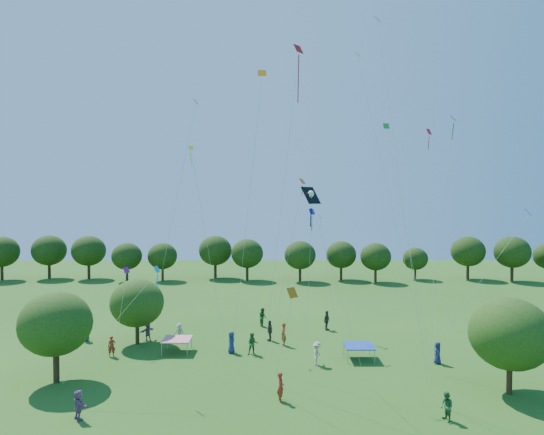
% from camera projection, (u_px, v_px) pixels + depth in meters
% --- Properties ---
extents(near_tree_west, '(4.72, 4.72, 6.07)m').
position_uv_depth(near_tree_west, '(56.00, 324.00, 32.16)').
color(near_tree_west, '#422B19').
rests_on(near_tree_west, ground).
extents(near_tree_north, '(4.47, 4.47, 5.51)m').
position_uv_depth(near_tree_north, '(137.00, 303.00, 40.81)').
color(near_tree_north, '#422B19').
rests_on(near_tree_north, ground).
extents(near_tree_east, '(4.98, 4.98, 6.05)m').
position_uv_depth(near_tree_east, '(510.00, 334.00, 30.25)').
color(near_tree_east, '#422B19').
rests_on(near_tree_east, ground).
extents(treeline, '(88.01, 8.77, 6.77)m').
position_uv_depth(treeline, '(260.00, 253.00, 73.82)').
color(treeline, '#422B19').
rests_on(treeline, ground).
extents(tent_red_stripe, '(2.20, 2.20, 1.10)m').
position_uv_depth(tent_red_stripe, '(177.00, 339.00, 38.66)').
color(tent_red_stripe, red).
rests_on(tent_red_stripe, ground).
extents(tent_blue, '(2.20, 2.20, 1.10)m').
position_uv_depth(tent_blue, '(359.00, 346.00, 36.92)').
color(tent_blue, '#193DA2').
rests_on(tent_blue, ground).
extents(crowd_person_0, '(0.49, 0.86, 1.72)m').
position_uv_depth(crowd_person_0, '(231.00, 342.00, 38.50)').
color(crowd_person_0, navy).
rests_on(crowd_person_0, ground).
extents(crowd_person_1, '(0.71, 0.60, 1.62)m').
position_uv_depth(crowd_person_1, '(112.00, 346.00, 37.57)').
color(crowd_person_1, '#9F2B1D').
rests_on(crowd_person_1, ground).
extents(crowd_person_2, '(0.89, 0.54, 1.73)m').
position_uv_depth(crowd_person_2, '(253.00, 344.00, 38.07)').
color(crowd_person_2, '#2B642C').
rests_on(crowd_person_2, ground).
extents(crowd_person_3, '(1.08, 0.83, 1.51)m').
position_uv_depth(crowd_person_3, '(179.00, 332.00, 41.85)').
color(crowd_person_3, beige).
rests_on(crowd_person_3, ground).
extents(crowd_person_4, '(0.78, 1.14, 1.79)m').
position_uv_depth(crowd_person_4, '(270.00, 331.00, 41.83)').
color(crowd_person_4, '#3C3530').
rests_on(crowd_person_4, ground).
extents(crowd_person_5, '(1.46, 1.50, 1.65)m').
position_uv_depth(crowd_person_5, '(78.00, 405.00, 26.77)').
color(crowd_person_5, '#814D84').
rests_on(crowd_person_5, ground).
extents(crowd_person_6, '(0.93, 0.57, 1.80)m').
position_uv_depth(crowd_person_6, '(85.00, 331.00, 41.79)').
color(crowd_person_6, navy).
rests_on(crowd_person_6, ground).
extents(crowd_person_7, '(0.59, 0.79, 1.91)m').
position_uv_depth(crowd_person_7, '(283.00, 334.00, 40.43)').
color(crowd_person_7, maroon).
rests_on(crowd_person_7, ground).
extents(crowd_person_8, '(0.81, 1.00, 1.79)m').
position_uv_depth(crowd_person_8, '(263.00, 317.00, 46.64)').
color(crowd_person_8, '#255123').
rests_on(crowd_person_8, ground).
extents(crowd_person_9, '(0.88, 1.24, 1.74)m').
position_uv_depth(crowd_person_9, '(317.00, 354.00, 35.60)').
color(crowd_person_9, '#C2B29B').
rests_on(crowd_person_9, ground).
extents(crowd_person_10, '(0.96, 1.17, 1.83)m').
position_uv_depth(crowd_person_10, '(327.00, 320.00, 45.28)').
color(crowd_person_10, '#3D3530').
rests_on(crowd_person_10, ground).
extents(crowd_person_11, '(1.32, 1.51, 1.60)m').
position_uv_depth(crowd_person_11, '(148.00, 331.00, 41.87)').
color(crowd_person_11, '#9B5A83').
rests_on(crowd_person_11, ground).
extents(crowd_person_12, '(0.51, 0.84, 1.63)m').
position_uv_depth(crowd_person_12, '(438.00, 353.00, 35.96)').
color(crowd_person_12, '#1B2050').
rests_on(crowd_person_12, ground).
extents(crowd_person_13, '(0.57, 0.75, 1.78)m').
position_uv_depth(crowd_person_13, '(281.00, 387.00, 29.20)').
color(crowd_person_13, '#A0261D').
rests_on(crowd_person_13, ground).
extents(crowd_person_14, '(0.61, 0.87, 1.61)m').
position_uv_depth(crowd_person_14, '(447.00, 407.00, 26.56)').
color(crowd_person_14, '#2A6232').
rests_on(crowd_person_14, ground).
extents(pirate_kite, '(4.11, 2.04, 11.69)m').
position_uv_depth(pirate_kite, '(312.00, 198.00, 29.98)').
color(pirate_kite, black).
extents(red_high_kite, '(2.61, 0.77, 20.93)m').
position_uv_depth(red_high_kite, '(292.00, 111.00, 31.52)').
color(red_high_kite, red).
extents(small_kite_0, '(2.88, 2.91, 12.95)m').
position_uv_depth(small_kite_0, '(299.00, 202.00, 46.14)').
color(small_kite_0, '#B94B0A').
extents(small_kite_1, '(2.51, 1.37, 20.99)m').
position_uv_depth(small_kite_1, '(256.00, 131.00, 37.42)').
color(small_kite_1, orange).
extents(small_kite_2, '(2.85, 1.33, 14.94)m').
position_uv_depth(small_kite_2, '(200.00, 203.00, 36.22)').
color(small_kite_2, yellow).
extents(small_kite_3, '(0.77, 2.80, 16.25)m').
position_uv_depth(small_kite_3, '(447.00, 180.00, 31.58)').
color(small_kite_3, '#198A3F').
extents(small_kite_4, '(0.92, 2.36, 10.14)m').
position_uv_depth(small_kite_4, '(311.00, 231.00, 40.66)').
color(small_kite_4, '#1415D0').
extents(small_kite_5, '(2.93, 2.62, 22.49)m').
position_uv_depth(small_kite_5, '(392.00, 128.00, 30.20)').
color(small_kite_5, '#A61B94').
extents(small_kite_6, '(1.52, 0.93, 9.53)m').
position_uv_depth(small_kite_6, '(323.00, 238.00, 44.61)').
color(small_kite_6, white).
extents(small_kite_7, '(5.26, 2.80, 6.64)m').
position_uv_depth(small_kite_7, '(142.00, 289.00, 30.57)').
color(small_kite_7, '#0E9ED5').
extents(small_kite_8, '(1.80, 6.90, 16.79)m').
position_uv_depth(small_kite_8, '(430.00, 176.00, 38.79)').
color(small_kite_8, '#F70E3C').
extents(small_kite_9, '(1.28, 2.50, 5.81)m').
position_uv_depth(small_kite_9, '(291.00, 301.00, 28.06)').
color(small_kite_9, '#DA5E0B').
extents(small_kite_10, '(4.03, 2.29, 20.30)m').
position_uv_depth(small_kite_10, '(186.00, 150.00, 44.76)').
color(small_kite_10, orange).
extents(small_kite_11, '(2.35, 4.97, 16.97)m').
position_uv_depth(small_kite_11, '(397.00, 183.00, 37.22)').
color(small_kite_11, '#1A902F').
extents(small_kite_12, '(4.96, 4.63, 10.36)m').
position_uv_depth(small_kite_12, '(509.00, 240.00, 30.57)').
color(small_kite_12, '#157FD8').
extents(small_kite_13, '(0.50, 2.71, 5.41)m').
position_uv_depth(small_kite_13, '(125.00, 279.00, 39.12)').
color(small_kite_13, '#911885').
extents(small_kite_14, '(4.62, 1.23, 19.83)m').
position_uv_depth(small_kite_14, '(381.00, 156.00, 29.15)').
color(small_kite_14, silver).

